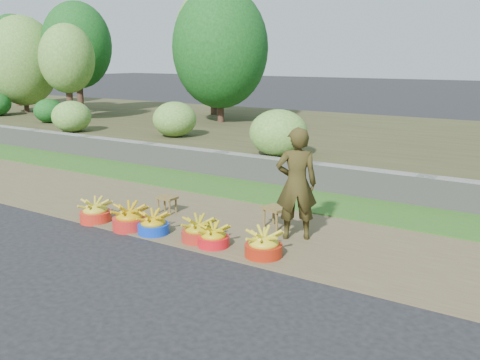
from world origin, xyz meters
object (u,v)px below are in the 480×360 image
Objects in this scene: basin_c at (153,224)px; basin_d at (198,231)px; basin_f at (264,245)px; basin_a at (95,212)px; basin_e at (213,237)px; stool_left at (167,200)px; stool_right at (275,211)px; basin_b at (130,218)px; vendor_woman at (296,184)px.

basin_d is (0.77, 0.11, 0.01)m from basin_c.
basin_f is (1.87, 0.11, 0.01)m from basin_c.
basin_c is 0.96× the size of basin_d.
basin_e is at bearing 2.42° from basin_a.
stool_left is at bearing 160.95° from basin_f.
stool_right is at bearing 26.37° from basin_a.
basin_c is 1.44× the size of stool_left.
basin_e is at bearing 2.70° from basin_b.
stool_right is (-0.48, 1.14, 0.12)m from basin_f.
stool_left is 1.96m from stool_right.
stool_left is (-1.32, 0.83, 0.08)m from basin_d.
basin_a is 3.33m from vendor_woman.
basin_d is 1.56m from stool_left.
basin_f is (2.34, 0.13, -0.01)m from basin_b.
vendor_woman is at bearing -27.78° from stool_right.
basin_d is (1.98, 0.16, -0.00)m from basin_a.
basin_c is 1.87m from basin_f.
basin_a is at bearing -14.73° from vendor_woman.
basin_c is at bearing 2.05° from basin_a.
basin_d is at bearing -32.23° from stool_left.
basin_a is 1.19m from stool_left.
basin_e is 1.36× the size of stool_left.
basin_f is (0.79, 0.05, 0.02)m from basin_e.
basin_e is (1.55, 0.07, -0.03)m from basin_b.
vendor_woman reaches higher than stool_left.
basin_b is at bearing -85.31° from stool_left.
stool_right is 0.78m from vendor_woman.
basin_b reaches higher than basin_d.
basin_c reaches higher than stool_left.
basin_e is at bearing -28.61° from stool_left.
basin_b reaches higher than stool_right.
basin_f is 1.54× the size of stool_left.
stool_left is at bearing -32.05° from vendor_woman.
basin_b is at bearing 1.82° from basin_a.
basin_c is 1.08m from basin_e.
basin_b is at bearing -177.30° from basin_e.
stool_left is (0.67, 0.99, 0.08)m from basin_a.
basin_e is 1.00× the size of stool_right.
vendor_woman reaches higher than basin_e.
basin_d is at bearing 5.02° from vendor_woman.
basin_a reaches higher than basin_e.
basin_c is 1.06× the size of stool_right.
stool_right is at bearing -60.98° from vendor_woman.
basin_f is (1.10, -0.01, 0.01)m from basin_d.
basin_a is 1.99m from basin_d.
vendor_woman is at bearing 49.55° from basin_e.
stool_right is at bearing 61.17° from basin_d.
basin_f is at bearing 3.92° from basin_e.
vendor_woman is at bearing 38.22° from basin_d.
basin_e is at bearing 16.34° from vendor_woman.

